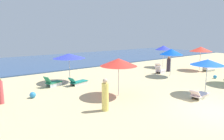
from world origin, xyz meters
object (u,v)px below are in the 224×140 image
at_px(beach_ball_0, 215,77).
at_px(umbrella_4, 119,62).
at_px(beachgoer_0, 105,95).
at_px(beachgoer_1, 169,65).
at_px(lounge_chair_2_0, 208,69).
at_px(lounge_chair_3_0, 199,95).
at_px(umbrella_5, 69,56).
at_px(umbrella_2, 201,49).
at_px(beachgoer_2, 0,92).
at_px(lounge_chair_5_0, 52,82).
at_px(umbrella_0, 163,48).
at_px(lounge_chair_5_1, 78,82).
at_px(umbrella_3, 208,62).
at_px(lounge_chair_0_0, 158,66).
at_px(umbrella_1, 171,52).
at_px(beach_ball_1, 33,95).
at_px(lounge_chair_1_0, 160,70).

bearing_deg(beach_ball_0, umbrella_4, 172.49).
relative_size(beachgoer_0, beachgoer_1, 1.09).
height_order(lounge_chair_2_0, lounge_chair_3_0, lounge_chair_2_0).
bearing_deg(umbrella_4, umbrella_5, 98.90).
relative_size(umbrella_2, beachgoer_2, 1.65).
xyz_separation_m(lounge_chair_5_0, beachgoer_1, (11.49, -1.44, 0.40)).
bearing_deg(umbrella_5, umbrella_0, 0.81).
bearing_deg(lounge_chair_5_1, umbrella_3, -156.35).
bearing_deg(beachgoer_0, beachgoer_1, -76.25).
bearing_deg(umbrella_4, beach_ball_0, -7.51).
xyz_separation_m(lounge_chair_5_0, beachgoer_0, (0.34, -6.15, 0.48)).
distance_m(lounge_chair_3_0, lounge_chair_5_1, 8.41).
relative_size(umbrella_2, lounge_chair_3_0, 1.58).
height_order(umbrella_5, beachgoer_1, umbrella_5).
distance_m(umbrella_4, beachgoer_2, 6.83).
height_order(lounge_chair_2_0, umbrella_3, umbrella_3).
bearing_deg(beachgoer_2, lounge_chair_0_0, -68.70).
height_order(umbrella_5, beachgoer_0, umbrella_5).
xyz_separation_m(umbrella_0, beachgoer_1, (-1.72, -2.10, -1.48)).
relative_size(lounge_chair_2_0, beachgoer_0, 0.88).
relative_size(umbrella_1, umbrella_3, 1.10).
height_order(umbrella_0, umbrella_2, umbrella_2).
bearing_deg(umbrella_3, beach_ball_1, 146.91).
xyz_separation_m(lounge_chair_0_0, umbrella_3, (-4.99, -8.07, 1.80)).
bearing_deg(beachgoer_1, lounge_chair_5_1, -162.09).
xyz_separation_m(beachgoer_2, beach_ball_1, (1.69, -0.03, -0.51)).
height_order(umbrella_1, lounge_chair_5_0, umbrella_1).
distance_m(umbrella_3, beachgoer_1, 7.83).
relative_size(lounge_chair_5_1, beachgoer_2, 1.09).
height_order(umbrella_1, beachgoer_0, umbrella_1).
height_order(umbrella_3, lounge_chair_3_0, umbrella_3).
bearing_deg(beachgoer_0, beach_ball_0, -97.88).
bearing_deg(lounge_chair_5_0, lounge_chair_1_0, -113.97).
relative_size(lounge_chair_5_0, beach_ball_1, 3.65).
distance_m(lounge_chair_5_1, beach_ball_0, 11.57).
relative_size(beachgoer_0, beachgoer_2, 1.12).
distance_m(umbrella_4, beachgoer_1, 9.70).
bearing_deg(lounge_chair_2_0, beachgoer_0, 111.93).
distance_m(lounge_chair_0_0, beachgoer_1, 1.91).
bearing_deg(lounge_chair_1_0, lounge_chair_5_1, 72.57).
distance_m(lounge_chair_1_0, beachgoer_1, 1.39).
distance_m(umbrella_3, lounge_chair_5_1, 9.02).
bearing_deg(beachgoer_1, lounge_chair_5_0, -164.80).
xyz_separation_m(lounge_chair_1_0, beachgoer_0, (-9.83, -4.65, 0.53)).
distance_m(lounge_chair_0_0, lounge_chair_3_0, 10.32).
relative_size(umbrella_4, beach_ball_0, 7.69).
bearing_deg(beachgoer_0, lounge_chair_1_0, -73.83).
height_order(lounge_chair_3_0, beachgoer_2, beachgoer_2).
bearing_deg(umbrella_2, lounge_chair_5_1, 170.07).
distance_m(lounge_chair_5_1, beachgoer_1, 9.83).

